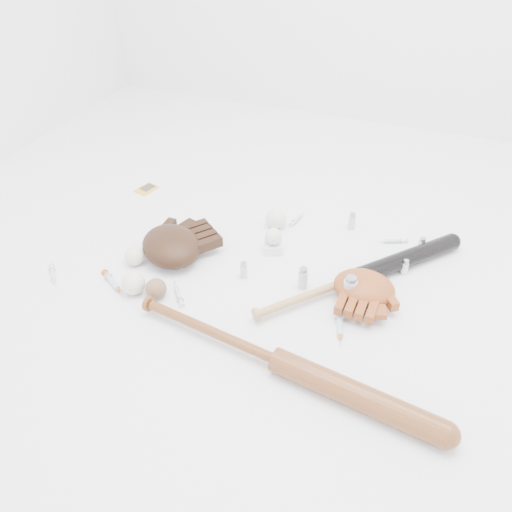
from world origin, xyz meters
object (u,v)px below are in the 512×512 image
(bat_dark, at_px, (362,275))
(bat_wood, at_px, (277,360))
(glove_dark, at_px, (171,245))
(pedestal, at_px, (273,247))

(bat_dark, height_order, bat_wood, bat_wood)
(bat_dark, relative_size, glove_dark, 2.99)
(bat_dark, distance_m, pedestal, 0.35)
(bat_dark, xyz_separation_m, pedestal, (-0.34, 0.06, -0.01))
(glove_dark, height_order, pedestal, glove_dark)
(bat_wood, relative_size, pedestal, 15.08)
(bat_dark, bearing_deg, pedestal, 122.08)
(pedestal, bearing_deg, bat_dark, -9.30)
(glove_dark, relative_size, pedestal, 4.44)
(bat_wood, bearing_deg, bat_dark, 80.75)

